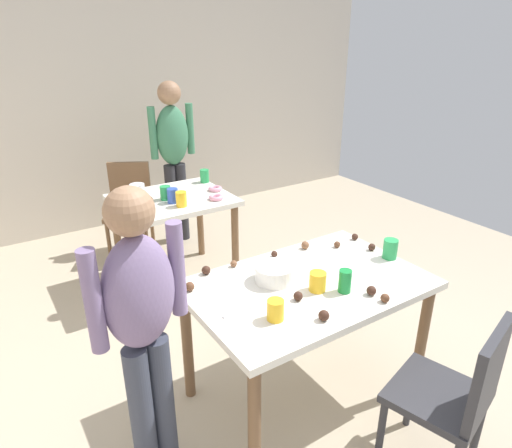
{
  "coord_description": "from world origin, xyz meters",
  "views": [
    {
      "loc": [
        -1.42,
        -1.64,
        1.97
      ],
      "look_at": [
        -0.03,
        0.48,
        0.9
      ],
      "focal_mm": 31.6,
      "sensor_mm": 36.0,
      "label": 1
    }
  ],
  "objects_px": {
    "dining_table_far": "(173,212)",
    "chair_far_table": "(130,204)",
    "chair_near_table": "(456,392)",
    "dining_table_near": "(308,297)",
    "person_girl_near": "(142,319)",
    "pitcher_far": "(138,198)",
    "person_adult_far": "(173,149)",
    "mixing_bowl": "(274,274)",
    "soda_can": "(345,281)"
  },
  "relations": [
    {
      "from": "person_adult_far",
      "to": "dining_table_far",
      "type": "bearing_deg",
      "value": -115.04
    },
    {
      "from": "soda_can",
      "to": "dining_table_far",
      "type": "bearing_deg",
      "value": 95.18
    },
    {
      "from": "dining_table_far",
      "to": "dining_table_near",
      "type": "bearing_deg",
      "value": -87.52
    },
    {
      "from": "chair_near_table",
      "to": "pitcher_far",
      "type": "relative_size",
      "value": 4.09
    },
    {
      "from": "dining_table_far",
      "to": "person_girl_near",
      "type": "xyz_separation_m",
      "value": [
        -0.84,
        -1.65,
        0.23
      ]
    },
    {
      "from": "person_girl_near",
      "to": "pitcher_far",
      "type": "distance_m",
      "value": 1.58
    },
    {
      "from": "chair_far_table",
      "to": "person_girl_near",
      "type": "height_order",
      "value": "person_girl_near"
    },
    {
      "from": "person_adult_far",
      "to": "pitcher_far",
      "type": "height_order",
      "value": "person_adult_far"
    },
    {
      "from": "mixing_bowl",
      "to": "person_adult_far",
      "type": "bearing_deg",
      "value": 79.49
    },
    {
      "from": "chair_near_table",
      "to": "person_adult_far",
      "type": "bearing_deg",
      "value": 89.02
    },
    {
      "from": "person_girl_near",
      "to": "soda_can",
      "type": "bearing_deg",
      "value": -9.68
    },
    {
      "from": "chair_far_table",
      "to": "person_girl_near",
      "type": "distance_m",
      "value": 2.51
    },
    {
      "from": "dining_table_far",
      "to": "soda_can",
      "type": "distance_m",
      "value": 1.83
    },
    {
      "from": "person_girl_near",
      "to": "pitcher_far",
      "type": "relative_size",
      "value": 6.82
    },
    {
      "from": "mixing_bowl",
      "to": "pitcher_far",
      "type": "bearing_deg",
      "value": 100.33
    },
    {
      "from": "dining_table_far",
      "to": "chair_near_table",
      "type": "xyz_separation_m",
      "value": [
        0.3,
        -2.43,
        -0.13
      ]
    },
    {
      "from": "mixing_bowl",
      "to": "chair_near_table",
      "type": "bearing_deg",
      "value": -67.57
    },
    {
      "from": "person_adult_far",
      "to": "soda_can",
      "type": "height_order",
      "value": "person_adult_far"
    },
    {
      "from": "dining_table_near",
      "to": "chair_far_table",
      "type": "distance_m",
      "value": 2.39
    },
    {
      "from": "person_adult_far",
      "to": "mixing_bowl",
      "type": "height_order",
      "value": "person_adult_far"
    },
    {
      "from": "chair_far_table",
      "to": "soda_can",
      "type": "bearing_deg",
      "value": -83.35
    },
    {
      "from": "dining_table_near",
      "to": "mixing_bowl",
      "type": "xyz_separation_m",
      "value": [
        -0.14,
        0.11,
        0.14
      ]
    },
    {
      "from": "dining_table_near",
      "to": "pitcher_far",
      "type": "bearing_deg",
      "value": 104.87
    },
    {
      "from": "dining_table_far",
      "to": "mixing_bowl",
      "type": "bearing_deg",
      "value": -92.74
    },
    {
      "from": "dining_table_near",
      "to": "dining_table_far",
      "type": "bearing_deg",
      "value": 92.48
    },
    {
      "from": "dining_table_far",
      "to": "chair_far_table",
      "type": "xyz_separation_m",
      "value": [
        -0.13,
        0.73,
        -0.13
      ]
    },
    {
      "from": "dining_table_near",
      "to": "chair_near_table",
      "type": "xyz_separation_m",
      "value": [
        0.22,
        -0.78,
        -0.16
      ]
    },
    {
      "from": "dining_table_near",
      "to": "person_girl_near",
      "type": "relative_size",
      "value": 0.87
    },
    {
      "from": "chair_far_table",
      "to": "person_adult_far",
      "type": "bearing_deg",
      "value": 2.08
    },
    {
      "from": "mixing_bowl",
      "to": "pitcher_far",
      "type": "relative_size",
      "value": 0.97
    },
    {
      "from": "dining_table_far",
      "to": "person_girl_near",
      "type": "bearing_deg",
      "value": -116.98
    },
    {
      "from": "chair_far_table",
      "to": "person_girl_near",
      "type": "xyz_separation_m",
      "value": [
        -0.71,
        -2.38,
        0.37
      ]
    },
    {
      "from": "chair_near_table",
      "to": "soda_can",
      "type": "xyz_separation_m",
      "value": [
        -0.13,
        0.61,
        0.31
      ]
    },
    {
      "from": "dining_table_near",
      "to": "pitcher_far",
      "type": "height_order",
      "value": "pitcher_far"
    },
    {
      "from": "chair_near_table",
      "to": "dining_table_far",
      "type": "bearing_deg",
      "value": 96.94
    },
    {
      "from": "dining_table_far",
      "to": "soda_can",
      "type": "relative_size",
      "value": 7.4
    },
    {
      "from": "dining_table_far",
      "to": "chair_near_table",
      "type": "relative_size",
      "value": 1.04
    },
    {
      "from": "chair_far_table",
      "to": "mixing_bowl",
      "type": "xyz_separation_m",
      "value": [
        0.06,
        -2.27,
        0.3
      ]
    },
    {
      "from": "soda_can",
      "to": "mixing_bowl",
      "type": "bearing_deg",
      "value": 129.96
    },
    {
      "from": "chair_near_table",
      "to": "soda_can",
      "type": "height_order",
      "value": "soda_can"
    },
    {
      "from": "dining_table_near",
      "to": "soda_can",
      "type": "bearing_deg",
      "value": -61.6
    },
    {
      "from": "chair_near_table",
      "to": "pitcher_far",
      "type": "xyz_separation_m",
      "value": [
        -0.62,
        2.28,
        0.36
      ]
    },
    {
      "from": "person_girl_near",
      "to": "chair_far_table",
      "type": "bearing_deg",
      "value": 73.47
    },
    {
      "from": "dining_table_far",
      "to": "pitcher_far",
      "type": "xyz_separation_m",
      "value": [
        -0.33,
        -0.15,
        0.23
      ]
    },
    {
      "from": "chair_near_table",
      "to": "chair_far_table",
      "type": "relative_size",
      "value": 1.0
    },
    {
      "from": "dining_table_near",
      "to": "mixing_bowl",
      "type": "height_order",
      "value": "mixing_bowl"
    },
    {
      "from": "chair_near_table",
      "to": "mixing_bowl",
      "type": "xyz_separation_m",
      "value": [
        -0.37,
        0.89,
        0.3
      ]
    },
    {
      "from": "mixing_bowl",
      "to": "pitcher_far",
      "type": "height_order",
      "value": "pitcher_far"
    },
    {
      "from": "chair_far_table",
      "to": "soda_can",
      "type": "distance_m",
      "value": 2.59
    },
    {
      "from": "chair_far_table",
      "to": "person_girl_near",
      "type": "bearing_deg",
      "value": -106.53
    }
  ]
}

